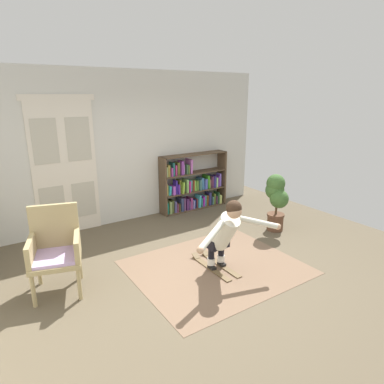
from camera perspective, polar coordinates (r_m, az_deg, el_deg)
The scene contains 9 objects.
ground_plane at distance 4.95m, azimuth 2.46°, elevation -13.34°, with size 7.20×7.20×0.00m, color brown.
back_wall at distance 6.65m, azimuth -10.72°, elevation 7.45°, with size 6.00×0.10×2.90m, color beige.
double_door at distance 6.27m, azimuth -20.86°, elevation 4.07°, with size 1.22×0.05×2.45m.
rug at distance 5.06m, azimuth 4.09°, elevation -12.65°, with size 2.37×1.99×0.01m, color brown.
bookshelf at distance 7.29m, azimuth -0.04°, elevation 0.94°, with size 1.57×0.30×1.22m.
wicker_chair at distance 4.63m, azimuth -22.26°, elevation -8.79°, with size 0.74×0.74×1.10m.
potted_plant at distance 6.26m, azimuth 14.17°, elevation -0.92°, with size 0.38×0.47×1.07m.
skis_pair at distance 5.07m, azimuth 3.88°, elevation -12.32°, with size 0.27×0.88×0.07m.
person_skier at distance 4.63m, azimuth 5.75°, elevation -6.56°, with size 1.40×0.67×1.06m.
Camera 1 is at (-2.54, -3.47, 2.46)m, focal length 31.29 mm.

